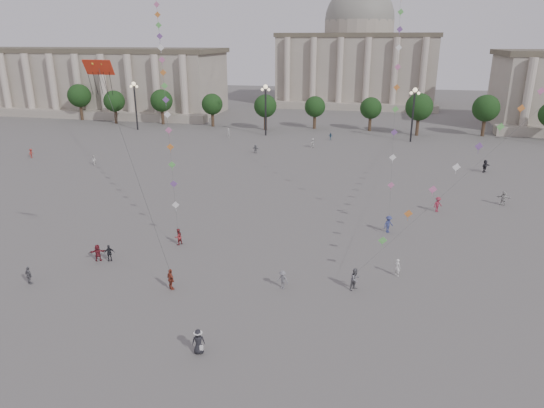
# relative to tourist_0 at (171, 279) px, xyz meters

# --- Properties ---
(ground) EXTENTS (360.00, 360.00, 0.00)m
(ground) POSITION_rel_tourist_0_xyz_m (6.80, -2.87, -0.92)
(ground) COLOR #514F4C
(ground) RESTS_ON ground
(hall_west) EXTENTS (84.00, 26.22, 17.20)m
(hall_west) POSITION_rel_tourist_0_xyz_m (-68.20, 91.03, 7.50)
(hall_west) COLOR gray
(hall_west) RESTS_ON ground
(hall_central) EXTENTS (48.30, 34.30, 35.50)m
(hall_central) POSITION_rel_tourist_0_xyz_m (6.80, 126.35, 13.31)
(hall_central) COLOR gray
(hall_central) RESTS_ON ground
(tree_row) EXTENTS (137.12, 5.12, 8.00)m
(tree_row) POSITION_rel_tourist_0_xyz_m (6.80, 75.13, 4.47)
(tree_row) COLOR #39281C
(tree_row) RESTS_ON ground
(lamp_post_far_west) EXTENTS (2.00, 0.90, 10.65)m
(lamp_post_far_west) POSITION_rel_tourist_0_xyz_m (-38.20, 67.13, 6.43)
(lamp_post_far_west) COLOR #262628
(lamp_post_far_west) RESTS_ON ground
(lamp_post_mid_west) EXTENTS (2.00, 0.90, 10.65)m
(lamp_post_mid_west) POSITION_rel_tourist_0_xyz_m (-8.20, 67.13, 6.43)
(lamp_post_mid_west) COLOR #262628
(lamp_post_mid_west) RESTS_ON ground
(lamp_post_mid_east) EXTENTS (2.00, 0.90, 10.65)m
(lamp_post_mid_east) POSITION_rel_tourist_0_xyz_m (21.80, 67.13, 6.43)
(lamp_post_mid_east) COLOR #262628
(lamp_post_mid_east) RESTS_ON ground
(person_crowd_0) EXTENTS (0.92, 0.54, 1.47)m
(person_crowd_0) POSITION_rel_tourist_0_xyz_m (5.89, 65.13, -0.19)
(person_crowd_0) COLOR #345876
(person_crowd_0) RESTS_ON ground
(person_crowd_1) EXTENTS (0.95, 0.91, 1.55)m
(person_crowd_1) POSITION_rel_tourist_0_xyz_m (-29.68, 36.01, -0.15)
(person_crowd_1) COLOR white
(person_crowd_1) RESTS_ON ground
(person_crowd_2) EXTENTS (0.68, 1.09, 1.61)m
(person_crowd_2) POSITION_rel_tourist_0_xyz_m (-43.13, 38.01, -0.12)
(person_crowd_2) COLOR #9B312A
(person_crowd_2) RESTS_ON ground
(person_crowd_4) EXTENTS (1.09, 1.69, 1.75)m
(person_crowd_4) POSITION_rel_tourist_0_xyz_m (3.39, 57.38, -0.05)
(person_crowd_4) COLOR silver
(person_crowd_4) RESTS_ON ground
(person_crowd_6) EXTENTS (1.17, 0.89, 1.61)m
(person_crowd_6) POSITION_rel_tourist_0_xyz_m (8.97, 2.24, -0.12)
(person_crowd_6) COLOR slate
(person_crowd_6) RESTS_ON ground
(person_crowd_7) EXTENTS (1.78, 0.92, 1.83)m
(person_crowd_7) POSITION_rel_tourist_0_xyz_m (31.45, 29.20, -0.01)
(person_crowd_7) COLOR #B9B9B4
(person_crowd_7) RESTS_ON ground
(person_crowd_8) EXTENTS (1.36, 1.30, 1.85)m
(person_crowd_8) POSITION_rel_tourist_0_xyz_m (23.26, 24.85, 0.00)
(person_crowd_8) COLOR maroon
(person_crowd_8) RESTS_ON ground
(person_crowd_9) EXTENTS (1.62, 1.73, 1.95)m
(person_crowd_9) POSITION_rel_tourist_0_xyz_m (32.08, 45.43, 0.05)
(person_crowd_9) COLOR black
(person_crowd_9) RESTS_ON ground
(person_crowd_10) EXTENTS (0.78, 0.83, 1.91)m
(person_crowd_10) POSITION_rel_tourist_0_xyz_m (-15.21, 63.15, 0.03)
(person_crowd_10) COLOR beige
(person_crowd_10) RESTS_ON ground
(person_crowd_12) EXTENTS (1.53, 0.92, 1.58)m
(person_crowd_12) POSITION_rel_tourist_0_xyz_m (-6.02, 50.30, -0.14)
(person_crowd_12) COLOR slate
(person_crowd_12) RESTS_ON ground
(person_crowd_13) EXTENTS (0.69, 0.68, 1.60)m
(person_crowd_13) POSITION_rel_tourist_0_xyz_m (18.29, 6.73, -0.12)
(person_crowd_13) COLOR silver
(person_crowd_13) RESTS_ON ground
(tourist_0) EXTENTS (1.13, 1.03, 1.85)m
(tourist_0) POSITION_rel_tourist_0_xyz_m (0.00, 0.00, 0.00)
(tourist_0) COLOR brown
(tourist_0) RESTS_ON ground
(tourist_2) EXTENTS (1.56, 1.10, 1.63)m
(tourist_2) POSITION_rel_tourist_0_xyz_m (-8.94, 3.57, -0.11)
(tourist_2) COLOR maroon
(tourist_2) RESTS_ON ground
(tourist_3) EXTENTS (1.02, 0.71, 1.61)m
(tourist_3) POSITION_rel_tourist_0_xyz_m (-12.09, -1.81, -0.12)
(tourist_3) COLOR slate
(tourist_3) RESTS_ON ground
(tourist_4) EXTENTS (1.01, 0.82, 1.61)m
(tourist_4) POSITION_rel_tourist_0_xyz_m (-7.84, 3.76, -0.12)
(tourist_4) COLOR #222328
(tourist_4) RESTS_ON ground
(kite_flyer_0) EXTENTS (0.97, 1.04, 1.71)m
(kite_flyer_0) POSITION_rel_tourist_0_xyz_m (-3.11, 8.75, -0.07)
(kite_flyer_0) COLOR maroon
(kite_flyer_0) RESTS_ON ground
(kite_flyer_1) EXTENTS (1.35, 1.36, 1.89)m
(kite_flyer_1) POSITION_rel_tourist_0_xyz_m (17.51, 16.81, 0.02)
(kite_flyer_1) COLOR navy
(kite_flyer_1) RESTS_ON ground
(kite_flyer_2) EXTENTS (1.15, 1.18, 1.91)m
(kite_flyer_2) POSITION_rel_tourist_0_xyz_m (14.85, 3.38, 0.03)
(kite_flyer_2) COLOR slate
(kite_flyer_2) RESTS_ON ground
(hat_person) EXTENTS (1.00, 0.83, 1.76)m
(hat_person) POSITION_rel_tourist_0_xyz_m (5.35, -7.59, -0.01)
(hat_person) COLOR black
(hat_person) RESTS_ON ground
(dragon_kite) EXTENTS (2.73, 1.35, 17.01)m
(dragon_kite) POSITION_rel_tourist_0_xyz_m (-3.17, -1.98, 16.13)
(dragon_kite) COLOR red
(dragon_kite) RESTS_ON ground
(kite_train_west) EXTENTS (17.09, 32.85, 51.32)m
(kite_train_west) POSITION_rel_tourist_0_xyz_m (-11.94, 26.36, 19.78)
(kite_train_west) COLOR #3F3F3F
(kite_train_west) RESTS_ON ground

